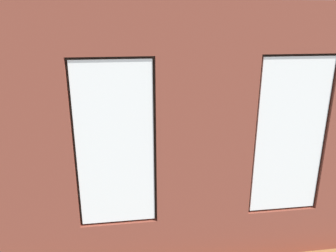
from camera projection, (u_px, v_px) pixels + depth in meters
name	position (u px, v px, depth m)	size (l,w,h in m)	color
ground_plane	(172.00, 173.00, 7.21)	(6.42, 6.28, 0.10)	brown
brick_wall_with_windows	(205.00, 147.00, 4.07)	(5.82, 0.30, 3.39)	brown
white_wall_right	(22.00, 103.00, 6.10)	(0.10, 5.28, 3.39)	silver
couch_by_window	(136.00, 216.00, 4.99)	(1.88, 0.87, 0.80)	black
couch_left	(280.00, 162.00, 6.85)	(0.99, 1.90, 0.80)	black
coffee_table	(152.00, 160.00, 6.87)	(1.56, 0.74, 0.41)	olive
cup_ceramic	(142.00, 155.00, 6.90)	(0.07, 0.07, 0.08)	#33567F
candle_jar	(171.00, 153.00, 7.02)	(0.08, 0.08, 0.10)	#B7333D
table_plant_small	(158.00, 154.00, 6.72)	(0.15, 0.15, 0.24)	#47423D
remote_black	(129.00, 161.00, 6.69)	(0.05, 0.17, 0.02)	black
media_console	(51.00, 164.00, 6.95)	(0.91, 0.42, 0.53)	black
tv_flatscreen	(48.00, 138.00, 6.77)	(0.93, 0.20, 0.63)	black
potted_plant_mid_room_small	(199.00, 140.00, 7.67)	(0.36, 0.36, 0.71)	beige
potted_plant_beside_window_right	(60.00, 212.00, 4.68)	(0.56, 0.56, 0.90)	#9E5638
potted_plant_by_left_couch	(239.00, 140.00, 8.09)	(0.39, 0.39, 0.49)	gray
potted_plant_between_couches	(224.00, 187.00, 5.10)	(0.98, 0.91, 1.23)	brown
potted_plant_near_tv	(70.00, 167.00, 6.07)	(0.77, 0.77, 0.88)	#9E5638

